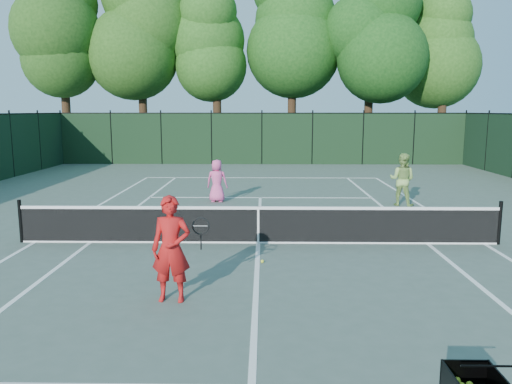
{
  "coord_description": "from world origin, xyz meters",
  "views": [
    {
      "loc": [
        0.14,
        -11.78,
        3.2
      ],
      "look_at": [
        -0.07,
        1.0,
        1.1
      ],
      "focal_mm": 35.0,
      "sensor_mm": 36.0,
      "label": 1
    }
  ],
  "objects_px": {
    "player_pink": "(217,181)",
    "loose_ball_midcourt": "(262,261)",
    "player_green": "(402,180)",
    "coach": "(171,249)"
  },
  "relations": [
    {
      "from": "player_pink",
      "to": "loose_ball_midcourt",
      "type": "xyz_separation_m",
      "value": [
        1.63,
        -7.15,
        -0.71
      ]
    },
    {
      "from": "player_pink",
      "to": "loose_ball_midcourt",
      "type": "height_order",
      "value": "player_pink"
    },
    {
      "from": "player_pink",
      "to": "loose_ball_midcourt",
      "type": "bearing_deg",
      "value": 109.47
    },
    {
      "from": "player_pink",
      "to": "player_green",
      "type": "relative_size",
      "value": 0.84
    },
    {
      "from": "coach",
      "to": "loose_ball_midcourt",
      "type": "xyz_separation_m",
      "value": [
        1.52,
        2.13,
        -0.87
      ]
    },
    {
      "from": "coach",
      "to": "player_pink",
      "type": "distance_m",
      "value": 9.28
    },
    {
      "from": "player_green",
      "to": "player_pink",
      "type": "bearing_deg",
      "value": 23.23
    },
    {
      "from": "coach",
      "to": "player_pink",
      "type": "height_order",
      "value": "coach"
    },
    {
      "from": "coach",
      "to": "player_pink",
      "type": "relative_size",
      "value": 1.21
    },
    {
      "from": "coach",
      "to": "player_green",
      "type": "xyz_separation_m",
      "value": [
        6.21,
        8.66,
        -0.02
      ]
    }
  ]
}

